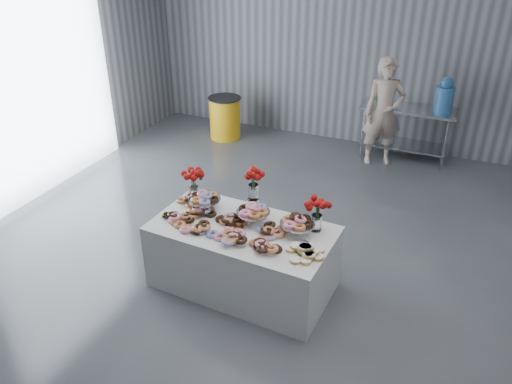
% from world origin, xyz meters
% --- Properties ---
extents(ground, '(9.00, 9.00, 0.00)m').
position_xyz_m(ground, '(0.00, 0.00, 0.00)').
color(ground, '#3C3F45').
rests_on(ground, ground).
extents(room_walls, '(8.04, 9.04, 4.02)m').
position_xyz_m(room_walls, '(-0.27, 0.07, 2.64)').
color(room_walls, gray).
rests_on(room_walls, ground).
extents(display_table, '(1.95, 1.10, 0.75)m').
position_xyz_m(display_table, '(-0.32, -0.00, 0.38)').
color(display_table, white).
rests_on(display_table, ground).
extents(prep_table, '(1.50, 0.60, 0.90)m').
position_xyz_m(prep_table, '(0.74, 4.10, 0.62)').
color(prep_table, silver).
rests_on(prep_table, ground).
extents(donut_mounds, '(1.85, 0.90, 0.09)m').
position_xyz_m(donut_mounds, '(-0.32, -0.05, 0.80)').
color(donut_mounds, '#E28D52').
rests_on(donut_mounds, display_table).
extents(cake_stand_left, '(0.36, 0.36, 0.17)m').
position_xyz_m(cake_stand_left, '(-0.86, 0.18, 0.89)').
color(cake_stand_left, silver).
rests_on(cake_stand_left, display_table).
extents(cake_stand_mid, '(0.36, 0.36, 0.17)m').
position_xyz_m(cake_stand_mid, '(-0.26, 0.14, 0.89)').
color(cake_stand_mid, silver).
rests_on(cake_stand_mid, display_table).
extents(cake_stand_right, '(0.36, 0.36, 0.17)m').
position_xyz_m(cake_stand_right, '(0.24, 0.12, 0.89)').
color(cake_stand_right, silver).
rests_on(cake_stand_right, display_table).
extents(danish_pile, '(0.48, 0.48, 0.11)m').
position_xyz_m(danish_pile, '(0.42, -0.20, 0.81)').
color(danish_pile, white).
rests_on(danish_pile, display_table).
extents(bouquet_left, '(0.26, 0.26, 0.42)m').
position_xyz_m(bouquet_left, '(-1.05, 0.29, 1.05)').
color(bouquet_left, white).
rests_on(bouquet_left, display_table).
extents(bouquet_right, '(0.26, 0.26, 0.42)m').
position_xyz_m(bouquet_right, '(0.40, 0.26, 1.05)').
color(bouquet_right, white).
rests_on(bouquet_right, display_table).
extents(bouquet_center, '(0.26, 0.26, 0.57)m').
position_xyz_m(bouquet_center, '(-0.35, 0.35, 1.13)').
color(bouquet_center, silver).
rests_on(bouquet_center, display_table).
extents(water_jug, '(0.28, 0.28, 0.55)m').
position_xyz_m(water_jug, '(1.24, 4.10, 1.15)').
color(water_jug, '#397AC4').
rests_on(water_jug, prep_table).
extents(drink_bottles, '(0.54, 0.08, 0.27)m').
position_xyz_m(drink_bottles, '(0.42, 4.00, 1.04)').
color(drink_bottles, '#268C33').
rests_on(drink_bottles, prep_table).
extents(person, '(0.75, 0.63, 1.74)m').
position_xyz_m(person, '(0.40, 3.79, 0.87)').
color(person, '#CC8C93').
rests_on(person, ground).
extents(trash_barrel, '(0.60, 0.60, 0.76)m').
position_xyz_m(trash_barrel, '(-2.41, 3.73, 0.38)').
color(trash_barrel, yellow).
rests_on(trash_barrel, ground).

